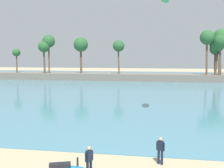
{
  "coord_description": "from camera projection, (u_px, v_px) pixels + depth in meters",
  "views": [
    {
      "loc": [
        2.95,
        -8.58,
        6.56
      ],
      "look_at": [
        -0.52,
        12.13,
        4.36
      ],
      "focal_mm": 44.44,
      "sensor_mm": 36.0,
      "label": 1
    }
  ],
  "objects": [
    {
      "name": "person_at_waterline",
      "position": [
        160.0,
        150.0,
        16.64
      ],
      "size": [
        0.5,
        0.33,
        1.67
      ],
      "color": "#141E33",
      "rests_on": "ground"
    },
    {
      "name": "sea",
      "position": [
        145.0,
        83.0,
        64.2
      ],
      "size": [
        220.0,
        93.62,
        0.06
      ],
      "primitive_type": "cube",
      "color": "teal",
      "rests_on": "ground"
    },
    {
      "name": "person_rigging_by_gear",
      "position": [
        89.0,
        160.0,
        14.99
      ],
      "size": [
        0.38,
        0.45,
        1.67
      ],
      "color": "#141E33",
      "rests_on": "ground"
    },
    {
      "name": "palm_headland",
      "position": [
        152.0,
        66.0,
        70.04
      ],
      "size": [
        80.25,
        6.31,
        12.76
      ],
      "color": "slate",
      "rests_on": "ground"
    }
  ]
}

